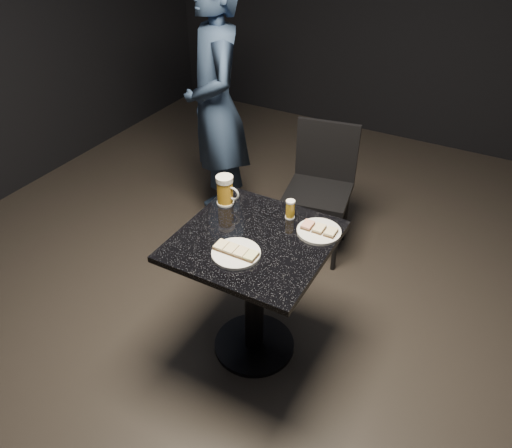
{
  "coord_description": "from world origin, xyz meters",
  "views": [
    {
      "loc": [
        0.9,
        -1.62,
        2.17
      ],
      "look_at": [
        0.0,
        0.02,
        0.82
      ],
      "focal_mm": 35.0,
      "sensor_mm": 36.0,
      "label": 1
    }
  ],
  "objects_px": {
    "patron": "(216,108)",
    "beer_mug": "(225,190)",
    "table": "(254,277)",
    "chair": "(321,182)",
    "plate_large": "(236,253)",
    "beer_tumbler": "(290,209)",
    "plate_small": "(319,231)"
  },
  "relations": [
    {
      "from": "patron",
      "to": "plate_small",
      "type": "bearing_deg",
      "value": 9.92
    },
    {
      "from": "plate_small",
      "to": "patron",
      "type": "bearing_deg",
      "value": 143.43
    },
    {
      "from": "patron",
      "to": "chair",
      "type": "bearing_deg",
      "value": 48.78
    },
    {
      "from": "patron",
      "to": "table",
      "type": "distance_m",
      "value": 1.35
    },
    {
      "from": "beer_mug",
      "to": "patron",
      "type": "bearing_deg",
      "value": 125.2
    },
    {
      "from": "table",
      "to": "beer_mug",
      "type": "height_order",
      "value": "beer_mug"
    },
    {
      "from": "patron",
      "to": "table",
      "type": "xyz_separation_m",
      "value": [
        0.84,
        -1.0,
        -0.36
      ]
    },
    {
      "from": "table",
      "to": "beer_tumbler",
      "type": "height_order",
      "value": "beer_tumbler"
    },
    {
      "from": "beer_mug",
      "to": "chair",
      "type": "relative_size",
      "value": 0.18
    },
    {
      "from": "table",
      "to": "patron",
      "type": "bearing_deg",
      "value": 130.15
    },
    {
      "from": "patron",
      "to": "beer_tumbler",
      "type": "bearing_deg",
      "value": 6.72
    },
    {
      "from": "plate_small",
      "to": "chair",
      "type": "xyz_separation_m",
      "value": [
        -0.32,
        0.84,
        -0.26
      ]
    },
    {
      "from": "plate_large",
      "to": "chair",
      "type": "bearing_deg",
      "value": 93.03
    },
    {
      "from": "plate_large",
      "to": "plate_small",
      "type": "xyz_separation_m",
      "value": [
        0.26,
        0.33,
        0.0
      ]
    },
    {
      "from": "beer_tumbler",
      "to": "chair",
      "type": "relative_size",
      "value": 0.11
    },
    {
      "from": "beer_tumbler",
      "to": "beer_mug",
      "type": "bearing_deg",
      "value": -172.43
    },
    {
      "from": "plate_large",
      "to": "patron",
      "type": "height_order",
      "value": "patron"
    },
    {
      "from": "table",
      "to": "beer_mug",
      "type": "xyz_separation_m",
      "value": [
        -0.27,
        0.19,
        0.32
      ]
    },
    {
      "from": "plate_large",
      "to": "chair",
      "type": "distance_m",
      "value": 1.2
    },
    {
      "from": "table",
      "to": "chair",
      "type": "height_order",
      "value": "chair"
    },
    {
      "from": "patron",
      "to": "table",
      "type": "bearing_deg",
      "value": -3.36
    },
    {
      "from": "table",
      "to": "beer_tumbler",
      "type": "bearing_deg",
      "value": 72.86
    },
    {
      "from": "beer_mug",
      "to": "beer_tumbler",
      "type": "relative_size",
      "value": 1.61
    },
    {
      "from": "beer_tumbler",
      "to": "plate_large",
      "type": "bearing_deg",
      "value": -102.47
    },
    {
      "from": "patron",
      "to": "beer_mug",
      "type": "distance_m",
      "value": 0.99
    },
    {
      "from": "patron",
      "to": "chair",
      "type": "xyz_separation_m",
      "value": [
        0.77,
        0.03,
        -0.37
      ]
    },
    {
      "from": "plate_small",
      "to": "chair",
      "type": "bearing_deg",
      "value": 110.99
    },
    {
      "from": "patron",
      "to": "chair",
      "type": "distance_m",
      "value": 0.85
    },
    {
      "from": "table",
      "to": "plate_large",
      "type": "bearing_deg",
      "value": -94.48
    },
    {
      "from": "beer_tumbler",
      "to": "table",
      "type": "bearing_deg",
      "value": -107.14
    },
    {
      "from": "plate_large",
      "to": "beer_tumbler",
      "type": "distance_m",
      "value": 0.39
    },
    {
      "from": "chair",
      "to": "patron",
      "type": "bearing_deg",
      "value": -177.72
    }
  ]
}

